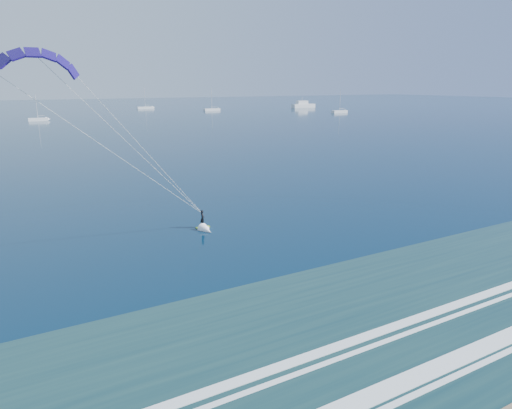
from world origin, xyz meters
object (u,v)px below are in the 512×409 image
object	(u,v)px
kitesurfer_rig	(133,148)
sailboat_5	(340,111)
sailboat_2	(38,119)
sailboat_3	(145,108)
motor_yacht	(303,105)
sailboat_4	(212,110)

from	to	relation	value
kitesurfer_rig	sailboat_5	bearing A→B (deg)	45.37
sailboat_2	kitesurfer_rig	bearing A→B (deg)	-91.84
sailboat_5	sailboat_2	bearing A→B (deg)	172.70
sailboat_2	sailboat_3	xyz separation A→B (m)	(61.43, 66.62, 0.02)
sailboat_2	sailboat_5	bearing A→B (deg)	-7.30
motor_yacht	sailboat_4	distance (m)	60.59
motor_yacht	sailboat_5	distance (m)	50.75
sailboat_4	sailboat_2	bearing A→B (deg)	-161.13
kitesurfer_rig	sailboat_4	world-z (taller)	kitesurfer_rig
kitesurfer_rig	sailboat_3	xyz separation A→B (m)	(66.51, 224.68, -8.15)
sailboat_4	sailboat_5	bearing A→B (deg)	-44.29
sailboat_4	motor_yacht	bearing A→B (deg)	2.35
sailboat_3	sailboat_4	world-z (taller)	sailboat_3
kitesurfer_rig	sailboat_3	size ratio (longest dim) A/B	1.48
sailboat_5	motor_yacht	bearing A→B (deg)	75.47
kitesurfer_rig	sailboat_2	distance (m)	158.35
sailboat_2	sailboat_5	world-z (taller)	sailboat_5
motor_yacht	sailboat_3	xyz separation A→B (m)	(-85.33, 34.67, -0.92)
kitesurfer_rig	motor_yacht	xyz separation A→B (m)	(151.84, 190.01, -7.23)
kitesurfer_rig	motor_yacht	size ratio (longest dim) A/B	1.27
kitesurfer_rig	sailboat_2	size ratio (longest dim) A/B	1.90
motor_yacht	sailboat_4	world-z (taller)	sailboat_4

